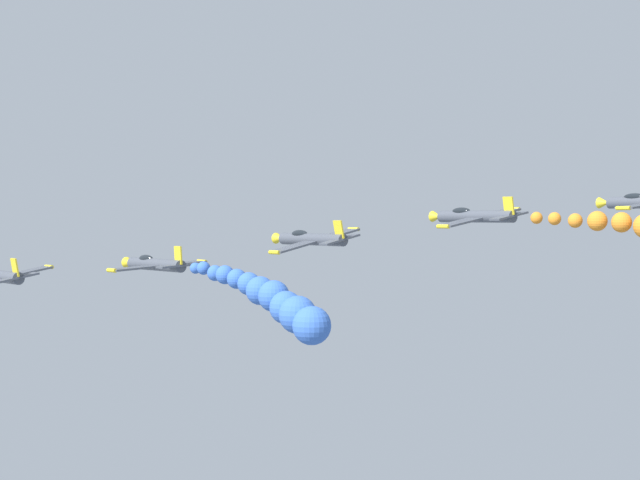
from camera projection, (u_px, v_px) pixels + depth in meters
airplane_left_inner at (155, 264)px, 97.65m from camera, size 9.56×10.35×2.35m
smoke_trail_left_inner at (279, 304)px, 81.87m from camera, size 2.91×19.09×5.58m
airplane_right_inner at (311, 239)px, 97.91m from camera, size 9.42×10.35×3.03m
airplane_left_outer at (475, 216)px, 98.07m from camera, size 9.48×10.35×2.84m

